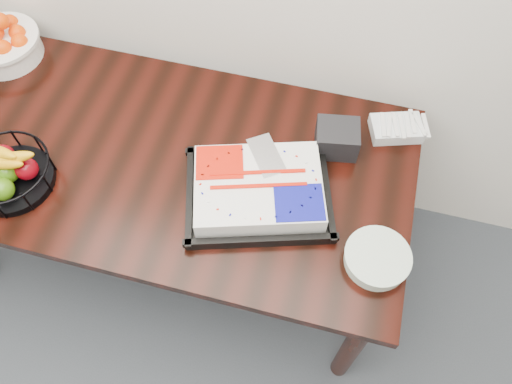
% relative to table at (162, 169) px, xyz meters
% --- Properties ---
extents(table, '(1.80, 0.90, 0.75)m').
position_rel_table_xyz_m(table, '(0.00, 0.00, 0.00)').
color(table, black).
rests_on(table, ground).
extents(cake_tray, '(0.56, 0.50, 0.10)m').
position_rel_table_xyz_m(cake_tray, '(0.39, -0.07, 0.13)').
color(cake_tray, black).
rests_on(cake_tray, table).
extents(tangerine_bowl, '(0.30, 0.30, 0.19)m').
position_rel_table_xyz_m(tangerine_bowl, '(-0.76, 0.31, 0.17)').
color(tangerine_bowl, white).
rests_on(tangerine_bowl, table).
extents(fruit_basket, '(0.30, 0.30, 0.16)m').
position_rel_table_xyz_m(fruit_basket, '(-0.43, -0.23, 0.15)').
color(fruit_basket, black).
rests_on(fruit_basket, table).
extents(plate_stack, '(0.21, 0.21, 0.05)m').
position_rel_table_xyz_m(plate_stack, '(0.80, -0.21, 0.11)').
color(plate_stack, white).
rests_on(plate_stack, table).
extents(fork_bag, '(0.21, 0.17, 0.05)m').
position_rel_table_xyz_m(fork_bag, '(0.80, 0.32, 0.11)').
color(fork_bag, silver).
rests_on(fork_bag, table).
extents(napkin_box, '(0.17, 0.15, 0.11)m').
position_rel_table_xyz_m(napkin_box, '(0.60, 0.20, 0.14)').
color(napkin_box, black).
rests_on(napkin_box, table).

